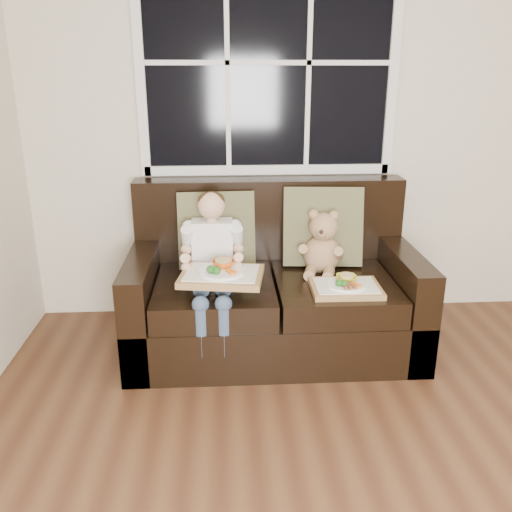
{
  "coord_description": "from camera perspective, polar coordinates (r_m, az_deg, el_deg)",
  "views": [
    {
      "loc": [
        -0.98,
        -1.02,
        1.62
      ],
      "look_at": [
        -0.81,
        1.85,
        0.62
      ],
      "focal_mm": 38.0,
      "sensor_mm": 36.0,
      "label": 1
    }
  ],
  "objects": [
    {
      "name": "window_back",
      "position": [
        3.52,
        1.28,
        19.68
      ],
      "size": [
        1.62,
        0.04,
        1.37
      ],
      "color": "black",
      "rests_on": "room_walls"
    },
    {
      "name": "loveseat",
      "position": [
        3.32,
        1.76,
        -4.04
      ],
      "size": [
        1.7,
        0.92,
        0.96
      ],
      "color": "black",
      "rests_on": "ground"
    },
    {
      "name": "pillow_left",
      "position": [
        3.33,
        -4.2,
        2.78
      ],
      "size": [
        0.47,
        0.23,
        0.48
      ],
      "rotation": [
        -0.21,
        0.0,
        0.04
      ],
      "color": "brown",
      "rests_on": "loveseat"
    },
    {
      "name": "pillow_right",
      "position": [
        3.38,
        7.0,
        3.12
      ],
      "size": [
        0.5,
        0.26,
        0.5
      ],
      "rotation": [
        -0.21,
        0.0,
        -0.08
      ],
      "color": "brown",
      "rests_on": "loveseat"
    },
    {
      "name": "child",
      "position": [
        3.09,
        -4.62,
        0.35
      ],
      "size": [
        0.34,
        0.58,
        0.78
      ],
      "color": "white",
      "rests_on": "loveseat"
    },
    {
      "name": "teddy_bear",
      "position": [
        3.27,
        7.04,
        1.0
      ],
      "size": [
        0.27,
        0.32,
        0.4
      ],
      "rotation": [
        0.0,
        0.0,
        -0.27
      ],
      "color": "tan",
      "rests_on": "loveseat"
    },
    {
      "name": "tray_left",
      "position": [
        2.91,
        -3.63,
        -1.9
      ],
      "size": [
        0.48,
        0.39,
        0.1
      ],
      "rotation": [
        0.0,
        0.0,
        -0.15
      ],
      "color": "#986F45",
      "rests_on": "child"
    },
    {
      "name": "tray_right",
      "position": [
        3.04,
        9.43,
        -3.19
      ],
      "size": [
        0.39,
        0.3,
        0.09
      ],
      "rotation": [
        0.0,
        0.0,
        -0.02
      ],
      "color": "#986F45",
      "rests_on": "loveseat"
    }
  ]
}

